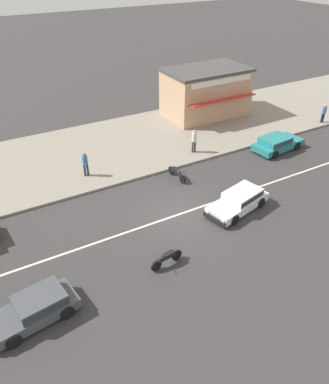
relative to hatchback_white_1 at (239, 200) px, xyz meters
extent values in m
plane|color=#383535|center=(-3.27, 1.18, -0.59)|extent=(160.00, 160.00, 0.00)
cube|color=silver|center=(-3.27, 1.18, -0.59)|extent=(50.40, 0.14, 0.01)
cube|color=gray|center=(-3.27, 10.74, -0.51)|extent=(68.00, 10.00, 0.15)
cube|color=white|center=(-0.13, -0.03, -0.18)|extent=(4.16, 2.44, 0.48)
cube|color=white|center=(0.25, 0.06, 0.29)|extent=(2.41, 1.88, 0.46)
cube|color=#28333D|center=(0.25, 0.06, 0.29)|extent=(2.34, 1.89, 0.29)
cube|color=black|center=(-2.08, -0.49, -0.28)|extent=(0.47, 1.54, 0.28)
cube|color=white|center=(-1.92, -1.02, -0.08)|extent=(0.13, 0.25, 0.14)
cube|color=white|center=(-2.18, 0.06, -0.08)|extent=(0.13, 0.25, 0.14)
cylinder|color=black|center=(-1.14, -1.04, -0.29)|extent=(0.63, 0.35, 0.60)
cylinder|color=black|center=(-1.48, 0.43, -0.29)|extent=(0.63, 0.35, 0.60)
cylinder|color=black|center=(1.21, -0.49, -0.29)|extent=(0.63, 0.35, 0.60)
cylinder|color=black|center=(0.87, 0.98, -0.29)|extent=(0.63, 0.35, 0.60)
cube|color=#47494F|center=(-12.15, -2.02, -0.18)|extent=(3.71, 2.07, 0.48)
cube|color=#47494F|center=(-11.80, -1.97, 0.29)|extent=(2.12, 1.69, 0.46)
cube|color=#28333D|center=(-11.80, -1.97, 0.29)|extent=(2.05, 1.71, 0.29)
cylinder|color=black|center=(-13.12, -2.92, -0.29)|extent=(0.63, 0.30, 0.60)
cylinder|color=black|center=(-13.34, -1.42, -0.29)|extent=(0.63, 0.30, 0.60)
cylinder|color=black|center=(-10.96, -2.61, -0.29)|extent=(0.63, 0.30, 0.60)
cylinder|color=black|center=(-11.17, -1.11, -0.29)|extent=(0.63, 0.30, 0.60)
cube|color=teal|center=(7.29, 4.53, -0.18)|extent=(4.02, 2.08, 0.48)
cube|color=teal|center=(6.90, 4.49, 0.29)|extent=(2.27, 1.74, 0.46)
cube|color=#28333D|center=(6.90, 4.49, 0.29)|extent=(2.19, 1.77, 0.29)
cube|color=black|center=(9.27, 4.72, -0.28)|extent=(0.28, 1.69, 0.28)
cube|color=white|center=(9.18, 5.31, -0.08)|extent=(0.10, 0.25, 0.14)
cube|color=white|center=(9.30, 4.12, -0.08)|extent=(0.10, 0.25, 0.14)
cylinder|color=black|center=(8.41, 5.45, -0.29)|extent=(0.62, 0.28, 0.60)
cylinder|color=black|center=(8.56, 3.83, -0.29)|extent=(0.62, 0.28, 0.60)
cylinder|color=black|center=(6.02, 5.23, -0.29)|extent=(0.62, 0.28, 0.60)
cylinder|color=black|center=(6.17, 3.60, -0.29)|extent=(0.62, 0.28, 0.60)
cylinder|color=black|center=(-1.38, 3.99, -0.31)|extent=(0.13, 0.56, 0.56)
cylinder|color=black|center=(-1.45, 5.29, -0.31)|extent=(0.13, 0.56, 0.56)
cube|color=black|center=(-1.42, 4.64, -0.11)|extent=(0.20, 1.11, 0.18)
cube|color=black|center=(-1.43, 4.80, 0.03)|extent=(0.27, 0.60, 0.12)
ellipsoid|color=black|center=(-1.41, 4.41, 0.01)|extent=(0.26, 0.41, 0.22)
cylinder|color=#232326|center=(-1.39, 4.02, 0.19)|extent=(0.56, 0.06, 0.03)
cylinder|color=black|center=(-6.52, -2.04, -0.31)|extent=(0.57, 0.17, 0.56)
cylinder|color=black|center=(-5.31, -1.88, -0.31)|extent=(0.57, 0.17, 0.56)
cube|color=black|center=(-5.91, -1.96, -0.11)|extent=(1.05, 0.28, 0.18)
cube|color=black|center=(-5.76, -1.94, 0.03)|extent=(0.58, 0.31, 0.12)
ellipsoid|color=black|center=(-6.12, -1.99, 0.01)|extent=(0.43, 0.29, 0.22)
cylinder|color=#232326|center=(-6.49, -2.04, 0.19)|extent=(0.10, 0.56, 0.03)
cylinder|color=#232838|center=(-6.60, 7.67, -0.03)|extent=(0.14, 0.14, 0.82)
cylinder|color=#232838|center=(-6.40, 7.67, -0.03)|extent=(0.14, 0.14, 0.82)
cylinder|color=#336BB7|center=(-6.50, 7.67, 0.68)|extent=(0.34, 0.34, 0.61)
sphere|color=#997051|center=(-6.50, 7.67, 1.10)|extent=(0.22, 0.22, 0.22)
cylinder|color=#232838|center=(13.96, 6.33, -0.05)|extent=(0.14, 0.14, 0.77)
cylinder|color=#232838|center=(14.16, 6.33, -0.05)|extent=(0.14, 0.14, 0.77)
cylinder|color=#336BB7|center=(14.06, 6.33, 0.62)|extent=(0.34, 0.34, 0.58)
sphere|color=tan|center=(14.06, 6.33, 1.01)|extent=(0.21, 0.21, 0.21)
cylinder|color=#333338|center=(1.36, 7.04, -0.01)|extent=(0.14, 0.14, 0.85)
cylinder|color=#333338|center=(1.56, 7.04, -0.01)|extent=(0.14, 0.14, 0.85)
cylinder|color=silver|center=(1.46, 7.04, 0.73)|extent=(0.34, 0.34, 0.64)
sphere|color=#D6AD89|center=(1.46, 7.04, 1.17)|extent=(0.23, 0.23, 0.23)
cube|color=tan|center=(6.33, 12.77, 1.46)|extent=(6.93, 4.23, 3.79)
cube|color=#474442|center=(6.33, 12.77, 3.47)|extent=(7.07, 4.31, 0.24)
cube|color=red|center=(6.33, 10.31, 1.61)|extent=(6.23, 0.90, 0.28)
cube|color=white|center=(6.33, 10.64, 3.05)|extent=(5.89, 0.08, 0.44)
camera|label=1|loc=(-12.38, -13.30, 12.22)|focal=35.00mm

